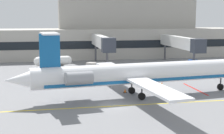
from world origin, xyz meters
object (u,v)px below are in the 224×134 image
Objects in this scene: fuel_tank at (53,61)px; regional_jet at (143,73)px; belt_loader at (94,69)px; pushback_tractor at (188,65)px; baggage_tug at (43,80)px.

regional_jet is at bearing -68.27° from fuel_tank.
belt_loader is at bearing -55.04° from fuel_tank.
pushback_tractor is 18.93m from belt_loader.
fuel_tank reaches higher than belt_loader.
fuel_tank is (-7.14, 10.21, 0.30)m from belt_loader.
fuel_tank is at bearing 111.73° from regional_jet.
pushback_tractor is 1.10× the size of belt_loader.
regional_jet reaches higher than pushback_tractor.
fuel_tank is (-11.03, 27.69, -1.76)m from regional_jet.
pushback_tractor is (27.68, 10.28, 0.02)m from baggage_tug.
regional_jet is 24.60m from pushback_tractor.
fuel_tank is (-25.97, 8.26, 0.36)m from pushback_tractor.
fuel_tank is (1.71, 18.54, 0.38)m from baggage_tug.
fuel_tank is at bearing 162.36° from pushback_tractor.
regional_jet is 7.84× the size of pushback_tractor.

